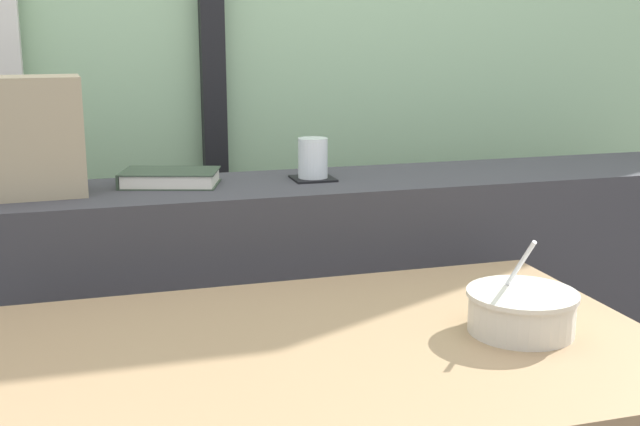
{
  "coord_description": "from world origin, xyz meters",
  "views": [
    {
      "loc": [
        -0.42,
        -1.28,
        1.2
      ],
      "look_at": [
        0.08,
        0.42,
        0.79
      ],
      "focal_mm": 44.9,
      "sensor_mm": 36.0,
      "label": 1
    }
  ],
  "objects_px": {
    "coaster_square": "(313,179)",
    "soup_bowl": "(521,311)",
    "juice_glass": "(313,159)",
    "throw_pillow": "(6,138)",
    "breakfast_table": "(328,403)",
    "closed_book": "(169,178)"
  },
  "relations": [
    {
      "from": "breakfast_table",
      "to": "throw_pillow",
      "type": "height_order",
      "value": "throw_pillow"
    },
    {
      "from": "breakfast_table",
      "to": "closed_book",
      "type": "relative_size",
      "value": 4.45
    },
    {
      "from": "coaster_square",
      "to": "soup_bowl",
      "type": "distance_m",
      "value": 0.73
    },
    {
      "from": "closed_book",
      "to": "soup_bowl",
      "type": "xyz_separation_m",
      "value": [
        0.52,
        -0.72,
        -0.13
      ]
    },
    {
      "from": "closed_book",
      "to": "soup_bowl",
      "type": "height_order",
      "value": "closed_book"
    },
    {
      "from": "closed_book",
      "to": "soup_bowl",
      "type": "relative_size",
      "value": 1.32
    },
    {
      "from": "juice_glass",
      "to": "closed_book",
      "type": "relative_size",
      "value": 0.38
    },
    {
      "from": "breakfast_table",
      "to": "coaster_square",
      "type": "height_order",
      "value": "coaster_square"
    },
    {
      "from": "coaster_square",
      "to": "juice_glass",
      "type": "bearing_deg",
      "value": 0.0
    },
    {
      "from": "coaster_square",
      "to": "juice_glass",
      "type": "height_order",
      "value": "juice_glass"
    },
    {
      "from": "breakfast_table",
      "to": "coaster_square",
      "type": "distance_m",
      "value": 0.73
    },
    {
      "from": "throw_pillow",
      "to": "soup_bowl",
      "type": "bearing_deg",
      "value": -38.37
    },
    {
      "from": "throw_pillow",
      "to": "soup_bowl",
      "type": "relative_size",
      "value": 1.68
    },
    {
      "from": "coaster_square",
      "to": "closed_book",
      "type": "xyz_separation_m",
      "value": [
        -0.34,
        0.03,
        0.01
      ]
    },
    {
      "from": "juice_glass",
      "to": "throw_pillow",
      "type": "height_order",
      "value": "throw_pillow"
    },
    {
      "from": "coaster_square",
      "to": "soup_bowl",
      "type": "xyz_separation_m",
      "value": [
        0.17,
        -0.7,
        -0.12
      ]
    },
    {
      "from": "closed_book",
      "to": "soup_bowl",
      "type": "bearing_deg",
      "value": -54.44
    },
    {
      "from": "breakfast_table",
      "to": "soup_bowl",
      "type": "bearing_deg",
      "value": -6.21
    },
    {
      "from": "closed_book",
      "to": "throw_pillow",
      "type": "relative_size",
      "value": 0.79
    },
    {
      "from": "breakfast_table",
      "to": "closed_book",
      "type": "bearing_deg",
      "value": 104.76
    },
    {
      "from": "soup_bowl",
      "to": "coaster_square",
      "type": "bearing_deg",
      "value": 104.02
    },
    {
      "from": "throw_pillow",
      "to": "soup_bowl",
      "type": "distance_m",
      "value": 1.13
    }
  ]
}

